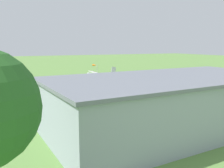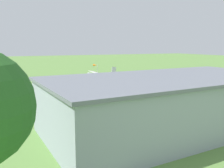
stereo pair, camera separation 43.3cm
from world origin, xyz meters
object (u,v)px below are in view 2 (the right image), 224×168
object	(u,v)px
person_watching_takeoff	(131,95)
windsock	(96,66)
hangar	(170,102)
car_yellow	(35,110)
person_crossing_taxiway	(63,103)
biplane	(101,76)
person_near_hangar_door	(140,93)

from	to	relation	value
person_watching_takeoff	windsock	world-z (taller)	windsock
hangar	windsock	world-z (taller)	hangar
windsock	car_yellow	bearing A→B (deg)	52.40
person_watching_takeoff	person_crossing_taxiway	distance (m)	14.06
hangar	biplane	world-z (taller)	hangar
biplane	person_watching_takeoff	bearing A→B (deg)	99.09
hangar	person_near_hangar_door	distance (m)	19.65
person_near_hangar_door	person_crossing_taxiway	xyz separation A→B (m)	(16.80, 1.93, -0.07)
car_yellow	person_watching_takeoff	size ratio (longest dim) A/B	2.57
car_yellow	person_near_hangar_door	distance (m)	22.64
person_near_hangar_door	person_crossing_taxiway	bearing A→B (deg)	6.54
biplane	windsock	distance (m)	11.57
person_near_hangar_door	windsock	size ratio (longest dim) A/B	0.31
biplane	person_crossing_taxiway	size ratio (longest dim) A/B	5.80
car_yellow	person_crossing_taxiway	bearing A→B (deg)	-148.39
person_watching_takeoff	windsock	distance (m)	22.79
hangar	biplane	bearing A→B (deg)	-94.42
car_yellow	person_watching_takeoff	distance (m)	19.74
biplane	person_near_hangar_door	distance (m)	11.73
biplane	person_watching_takeoff	distance (m)	11.79
biplane	car_yellow	size ratio (longest dim) A/B	2.12
hangar	person_watching_takeoff	world-z (taller)	hangar
biplane	person_crossing_taxiway	distance (m)	17.60
person_watching_takeoff	person_crossing_taxiway	world-z (taller)	person_watching_takeoff
person_watching_takeoff	windsock	bearing A→B (deg)	-93.29
person_watching_takeoff	car_yellow	bearing A→B (deg)	12.53
person_watching_takeoff	person_near_hangar_door	bearing A→B (deg)	-162.52
biplane	person_watching_takeoff	size ratio (longest dim) A/B	5.47
hangar	person_near_hangar_door	world-z (taller)	hangar
hangar	person_watching_takeoff	distance (m)	18.02
biplane	person_crossing_taxiway	xyz separation A→B (m)	(12.20, 12.40, -2.68)
person_near_hangar_door	hangar	bearing A→B (deg)	69.53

